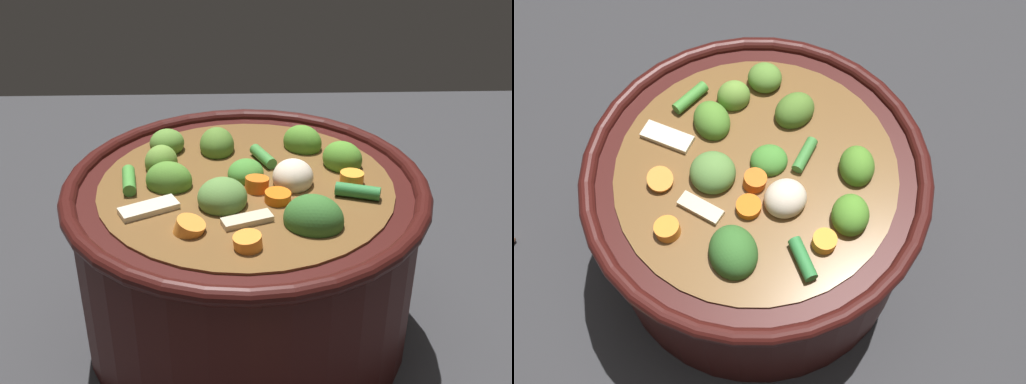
{
  "view_description": "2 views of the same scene",
  "coord_description": "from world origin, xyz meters",
  "views": [
    {
      "loc": [
        0.46,
        -0.01,
        0.4
      ],
      "look_at": [
        0.0,
        0.01,
        0.14
      ],
      "focal_mm": 47.46,
      "sensor_mm": 36.0,
      "label": 1
    },
    {
      "loc": [
        0.16,
        0.22,
        0.59
      ],
      "look_at": [
        -0.0,
        0.02,
        0.13
      ],
      "focal_mm": 45.08,
      "sensor_mm": 36.0,
      "label": 2
    }
  ],
  "objects": [
    {
      "name": "ground_plane",
      "position": [
        0.0,
        0.0,
        0.0
      ],
      "size": [
        1.1,
        1.1,
        0.0
      ],
      "primitive_type": "plane",
      "color": "#2D2D30"
    },
    {
      "name": "cooking_pot",
      "position": [
        -0.0,
        0.0,
        0.08
      ],
      "size": [
        0.29,
        0.29,
        0.16
      ],
      "color": "#38110F",
      "rests_on": "ground_plane"
    }
  ]
}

